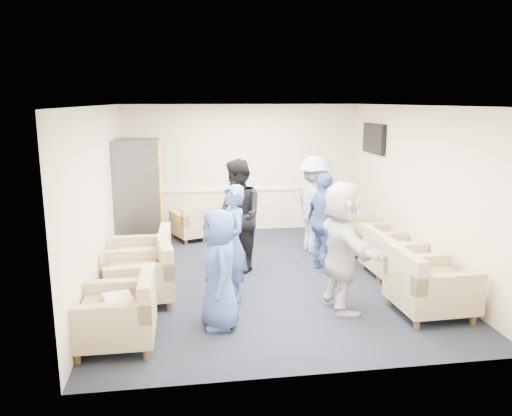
{
  "coord_description": "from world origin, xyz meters",
  "views": [
    {
      "loc": [
        -1.28,
        -7.54,
        2.78
      ],
      "look_at": [
        -0.12,
        0.2,
        1.09
      ],
      "focal_mm": 35.0,
      "sensor_mm": 36.0,
      "label": 1
    }
  ],
  "objects": [
    {
      "name": "armchair_right_far",
      "position": [
        1.86,
        1.02,
        0.35
      ],
      "size": [
        0.89,
        0.89,
        0.69
      ],
      "rotation": [
        0.0,
        0.0,
        1.55
      ],
      "color": "tan",
      "rests_on": "floor"
    },
    {
      "name": "person_mid_right",
      "position": [
        0.99,
        0.14,
        0.82
      ],
      "size": [
        0.61,
        1.03,
        1.64
      ],
      "primitive_type": "imported",
      "rotation": [
        0.0,
        0.0,
        1.81
      ],
      "color": "#425A9E",
      "rests_on": "floor"
    },
    {
      "name": "front_wall",
      "position": [
        0.0,
        -3.0,
        1.35
      ],
      "size": [
        5.0,
        0.02,
        2.7
      ],
      "primitive_type": "cube",
      "color": "beige",
      "rests_on": "floor"
    },
    {
      "name": "pillow",
      "position": [
        -2.05,
        -2.04,
        0.53
      ],
      "size": [
        0.4,
        0.47,
        0.12
      ],
      "primitive_type": "cube",
      "rotation": [
        0.0,
        0.0,
        -1.29
      ],
      "color": "white",
      "rests_on": "armchair_left_near"
    },
    {
      "name": "armchair_right_near",
      "position": [
        1.85,
        -1.76,
        0.38
      ],
      "size": [
        0.97,
        0.97,
        0.76
      ],
      "rotation": [
        0.0,
        0.0,
        1.6
      ],
      "color": "tan",
      "rests_on": "floor"
    },
    {
      "name": "chair_rail",
      "position": [
        0.0,
        2.98,
        0.9
      ],
      "size": [
        4.98,
        0.04,
        0.06
      ],
      "primitive_type": "cube",
      "color": "white",
      "rests_on": "back_wall"
    },
    {
      "name": "person_front_left",
      "position": [
        -0.87,
        -1.72,
        0.75
      ],
      "size": [
        0.55,
        0.78,
        1.51
      ],
      "primitive_type": "imported",
      "rotation": [
        0.0,
        0.0,
        -1.47
      ],
      "color": "#425A9E",
      "rests_on": "floor"
    },
    {
      "name": "armchair_right_midnear",
      "position": [
        2.01,
        -0.77,
        0.32
      ],
      "size": [
        0.82,
        0.82,
        0.65
      ],
      "rotation": [
        0.0,
        0.0,
        1.58
      ],
      "color": "tan",
      "rests_on": "floor"
    },
    {
      "name": "armchair_left_mid",
      "position": [
        -1.87,
        -0.79,
        0.36
      ],
      "size": [
        1.02,
        1.02,
        0.73
      ],
      "rotation": [
        0.0,
        0.0,
        -1.43
      ],
      "color": "tan",
      "rests_on": "floor"
    },
    {
      "name": "person_back_right",
      "position": [
        1.12,
        1.21,
        0.9
      ],
      "size": [
        0.85,
        1.25,
        1.8
      ],
      "primitive_type": "imported",
      "rotation": [
        0.0,
        0.0,
        1.73
      ],
      "color": "silver",
      "rests_on": "floor"
    },
    {
      "name": "back_wall",
      "position": [
        0.0,
        3.0,
        1.35
      ],
      "size": [
        5.0,
        0.02,
        2.7
      ],
      "primitive_type": "cube",
      "color": "beige",
      "rests_on": "floor"
    },
    {
      "name": "armchair_corner",
      "position": [
        -1.06,
        2.36,
        0.31
      ],
      "size": [
        1.01,
        1.01,
        0.62
      ],
      "rotation": [
        0.0,
        0.0,
        3.53
      ],
      "color": "tan",
      "rests_on": "floor"
    },
    {
      "name": "person_mid_left",
      "position": [
        -0.62,
        -0.88,
        0.83
      ],
      "size": [
        0.52,
        0.67,
        1.65
      ],
      "primitive_type": "imported",
      "rotation": [
        0.0,
        0.0,
        -1.35
      ],
      "color": "#425A9E",
      "rests_on": "floor"
    },
    {
      "name": "backpack",
      "position": [
        -1.66,
        -0.15,
        0.22
      ],
      "size": [
        0.28,
        0.22,
        0.43
      ],
      "rotation": [
        0.0,
        0.0,
        0.15
      ],
      "color": "black",
      "rests_on": "floor"
    },
    {
      "name": "armchair_left_far",
      "position": [
        -1.9,
        -0.09,
        0.37
      ],
      "size": [
        0.93,
        0.93,
        0.73
      ],
      "rotation": [
        0.0,
        0.0,
        -1.59
      ],
      "color": "tan",
      "rests_on": "floor"
    },
    {
      "name": "floor",
      "position": [
        0.0,
        0.0,
        0.0
      ],
      "size": [
        6.0,
        6.0,
        0.0
      ],
      "primitive_type": "plane",
      "color": "black",
      "rests_on": "ground"
    },
    {
      "name": "right_wall",
      "position": [
        2.5,
        0.0,
        1.35
      ],
      "size": [
        0.02,
        6.0,
        2.7
      ],
      "primitive_type": "cube",
      "color": "beige",
      "rests_on": "floor"
    },
    {
      "name": "tv",
      "position": [
        2.44,
        1.8,
        2.05
      ],
      "size": [
        0.1,
        1.0,
        0.58
      ],
      "color": "black",
      "rests_on": "right_wall"
    },
    {
      "name": "person_back_left",
      "position": [
        -0.4,
        0.35,
        0.93
      ],
      "size": [
        0.94,
        1.07,
        1.86
      ],
      "primitive_type": "imported",
      "rotation": [
        0.0,
        0.0,
        -1.27
      ],
      "color": "black",
      "rests_on": "floor"
    },
    {
      "name": "left_wall",
      "position": [
        -2.5,
        0.0,
        1.35
      ],
      "size": [
        0.02,
        6.0,
        2.7
      ],
      "primitive_type": "cube",
      "color": "beige",
      "rests_on": "floor"
    },
    {
      "name": "armchair_left_near",
      "position": [
        -2.03,
        -2.04,
        0.36
      ],
      "size": [
        0.9,
        0.9,
        0.72
      ],
      "rotation": [
        0.0,
        0.0,
        -1.58
      ],
      "color": "tan",
      "rests_on": "floor"
    },
    {
      "name": "armchair_right_midfar",
      "position": [
        1.99,
        -0.19,
        0.33
      ],
      "size": [
        0.85,
        0.85,
        0.65
      ],
      "rotation": [
        0.0,
        0.0,
        1.61
      ],
      "color": "tan",
      "rests_on": "floor"
    },
    {
      "name": "person_front_right",
      "position": [
        0.78,
        -1.44,
        0.88
      ],
      "size": [
        0.66,
        1.67,
        1.76
      ],
      "primitive_type": "imported",
      "rotation": [
        0.0,
        0.0,
        1.66
      ],
      "color": "silver",
      "rests_on": "floor"
    },
    {
      "name": "ceiling",
      "position": [
        0.0,
        0.0,
        2.7
      ],
      "size": [
        6.0,
        6.0,
        0.0
      ],
      "primitive_type": "plane",
      "rotation": [
        3.14,
        0.0,
        0.0
      ],
      "color": "white",
      "rests_on": "back_wall"
    },
    {
      "name": "vending_machine",
      "position": [
        -2.09,
        1.77,
        1.05
      ],
      "size": [
        0.85,
        0.99,
        2.09
      ],
      "color": "#4D4C54",
      "rests_on": "floor"
    }
  ]
}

